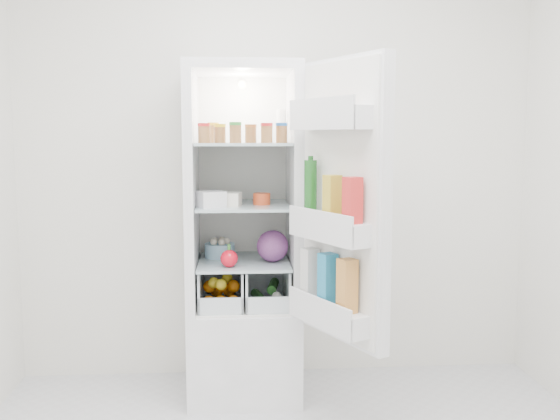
{
  "coord_description": "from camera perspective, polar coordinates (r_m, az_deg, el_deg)",
  "views": [
    {
      "loc": [
        -0.24,
        -2.16,
        1.42
      ],
      "look_at": [
        -0.02,
        0.95,
        1.05
      ],
      "focal_mm": 40.0,
      "sensor_mm": 36.0,
      "label": 1
    }
  ],
  "objects": [
    {
      "name": "tin_red",
      "position": [
        3.34,
        -1.69,
        1.03
      ],
      "size": [
        0.1,
        0.1,
        0.06
      ],
      "primitive_type": "cylinder",
      "rotation": [
        0.0,
        0.0,
        0.08
      ],
      "color": "#E14921",
      "rests_on": "shelf_mid"
    },
    {
      "name": "refrigerator",
      "position": [
        3.49,
        -3.33,
        -5.75
      ],
      "size": [
        0.6,
        0.6,
        1.8
      ],
      "color": "silver",
      "rests_on": "ground"
    },
    {
      "name": "shelf_low",
      "position": [
        3.42,
        -3.33,
        -4.75
      ],
      "size": [
        0.49,
        0.53,
        0.01
      ],
      "primitive_type": "cube",
      "color": "#A1B6BC",
      "rests_on": "refrigerator"
    },
    {
      "name": "room_walls",
      "position": [
        2.18,
        2.29,
        11.2
      ],
      "size": [
        3.02,
        3.02,
        2.61
      ],
      "color": "silver",
      "rests_on": "ground"
    },
    {
      "name": "bell_pepper",
      "position": [
        3.24,
        -4.68,
        -4.45
      ],
      "size": [
        0.09,
        0.09,
        0.09
      ],
      "primitive_type": "sphere",
      "color": "red",
      "rests_on": "shelf_low"
    },
    {
      "name": "squeeze_bottle",
      "position": [
        3.48,
        0.12,
        7.7
      ],
      "size": [
        0.07,
        0.07,
        0.18
      ],
      "primitive_type": "cylinder",
      "rotation": [
        0.0,
        0.0,
        0.42
      ],
      "color": "silver",
      "rests_on": "shelf_top"
    },
    {
      "name": "red_cabbage",
      "position": [
        3.36,
        -0.68,
        -3.31
      ],
      "size": [
        0.17,
        0.17,
        0.17
      ],
      "primitive_type": "sphere",
      "color": "#62215D",
      "rests_on": "shelf_low"
    },
    {
      "name": "crisper_right",
      "position": [
        3.45,
        -1.26,
        -6.85
      ],
      "size": [
        0.23,
        0.46,
        0.22
      ],
      "primitive_type": null,
      "color": "silver",
      "rests_on": "refrigerator"
    },
    {
      "name": "crisper_left",
      "position": [
        3.44,
        -5.36,
        -6.89
      ],
      "size": [
        0.23,
        0.46,
        0.22
      ],
      "primitive_type": null,
      "color": "silver",
      "rests_on": "refrigerator"
    },
    {
      "name": "shelf_mid",
      "position": [
        3.37,
        -3.36,
        0.42
      ],
      "size": [
        0.49,
        0.53,
        0.02
      ],
      "primitive_type": "cube",
      "color": "#A1B6BC",
      "rests_on": "refrigerator"
    },
    {
      "name": "mushroom_bowl",
      "position": [
        3.51,
        -5.53,
        -3.7
      ],
      "size": [
        0.2,
        0.2,
        0.08
      ],
      "primitive_type": "cylinder",
      "rotation": [
        0.0,
        0.0,
        0.22
      ],
      "color": "#9CCCE8",
      "rests_on": "shelf_low"
    },
    {
      "name": "citrus_pile",
      "position": [
        3.43,
        -5.36,
        -7.39
      ],
      "size": [
        0.2,
        0.31,
        0.16
      ],
      "color": "orange",
      "rests_on": "refrigerator"
    },
    {
      "name": "tub_white",
      "position": [
        3.24,
        -6.35,
        1.0
      ],
      "size": [
        0.17,
        0.17,
        0.08
      ],
      "primitive_type": "cube",
      "rotation": [
        0.0,
        0.0,
        0.41
      ],
      "color": "silver",
      "rests_on": "shelf_mid"
    },
    {
      "name": "shelf_top",
      "position": [
        3.35,
        -3.4,
        6.05
      ],
      "size": [
        0.49,
        0.53,
        0.02
      ],
      "primitive_type": "cube",
      "color": "#A1B6BC",
      "rests_on": "refrigerator"
    },
    {
      "name": "veg_pile",
      "position": [
        3.46,
        -1.17,
        -7.61
      ],
      "size": [
        0.16,
        0.3,
        0.1
      ],
      "color": "#194918",
      "rests_on": "refrigerator"
    },
    {
      "name": "tub_cream",
      "position": [
        3.29,
        -4.69,
        1.0
      ],
      "size": [
        0.14,
        0.14,
        0.07
      ],
      "primitive_type": "cube",
      "rotation": [
        0.0,
        0.0,
        -0.18
      ],
      "color": "white",
      "rests_on": "shelf_mid"
    },
    {
      "name": "condiment_jars",
      "position": [
        3.26,
        -3.8,
        6.9
      ],
      "size": [
        0.46,
        0.32,
        0.08
      ],
      "color": "#B21919",
      "rests_on": "shelf_top"
    },
    {
      "name": "foil_tray",
      "position": [
        3.52,
        -6.0,
        1.15
      ],
      "size": [
        0.21,
        0.18,
        0.04
      ],
      "primitive_type": "cube",
      "rotation": [
        0.0,
        0.0,
        -0.32
      ],
      "color": "#B9B9BD",
      "rests_on": "shelf_mid"
    },
    {
      "name": "fridge_door",
      "position": [
        2.86,
        5.46,
        0.13
      ],
      "size": [
        0.39,
        0.57,
        1.3
      ],
      "rotation": [
        0.0,
        0.0,
        2.02
      ],
      "color": "silver",
      "rests_on": "refrigerator"
    }
  ]
}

